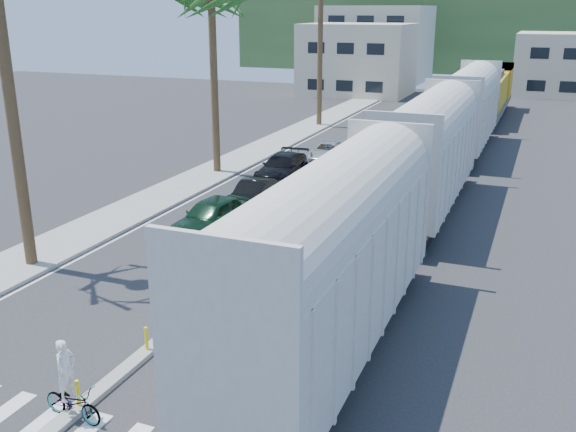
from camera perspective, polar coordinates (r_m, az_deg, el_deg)
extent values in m
plane|color=#28282B|center=(18.28, -15.98, -14.59)|extent=(140.00, 140.00, 0.00)
cube|color=gray|center=(42.36, -4.63, 4.88)|extent=(3.00, 90.00, 0.15)
cube|color=black|center=(41.41, 13.39, 4.07)|extent=(0.12, 100.00, 0.06)
cube|color=black|center=(41.23, 15.37, 3.86)|extent=(0.12, 100.00, 0.06)
cube|color=gray|center=(34.75, 4.30, 1.96)|extent=(0.45, 60.00, 0.15)
cylinder|color=yellow|center=(17.38, -18.17, -14.71)|extent=(0.10, 0.10, 0.70)
cylinder|color=yellow|center=(19.40, -12.48, -10.56)|extent=(0.10, 0.10, 0.70)
cylinder|color=yellow|center=(21.65, -8.03, -7.16)|extent=(0.10, 0.10, 0.70)
cylinder|color=yellow|center=(24.06, -4.49, -4.38)|extent=(0.10, 0.10, 0.70)
cylinder|color=yellow|center=(26.59, -1.63, -2.11)|extent=(0.10, 0.10, 0.70)
cylinder|color=yellow|center=(29.21, 0.71, -0.24)|extent=(0.10, 0.10, 0.70)
cylinder|color=yellow|center=(31.90, 2.67, 1.32)|extent=(0.10, 0.10, 0.70)
cylinder|color=yellow|center=(34.64, 4.32, 2.64)|extent=(0.10, 0.10, 0.70)
cylinder|color=yellow|center=(37.41, 5.73, 3.76)|extent=(0.10, 0.10, 0.70)
cylinder|color=yellow|center=(40.23, 6.95, 4.72)|extent=(0.10, 0.10, 0.70)
cylinder|color=yellow|center=(43.06, 8.01, 5.56)|extent=(0.10, 0.10, 0.70)
cylinder|color=yellow|center=(45.92, 8.94, 6.29)|extent=(0.10, 0.10, 0.70)
cylinder|color=yellow|center=(48.79, 9.76, 6.93)|extent=(0.10, 0.10, 0.70)
cylinder|color=yellow|center=(51.68, 10.50, 7.50)|extent=(0.10, 0.10, 0.70)
cylinder|color=yellow|center=(54.58, 11.15, 8.01)|extent=(0.10, 0.10, 0.70)
cube|color=silver|center=(41.66, -2.53, 4.59)|extent=(0.12, 90.00, 0.01)
cube|color=silver|center=(38.84, 10.09, 3.34)|extent=(0.12, 90.00, 0.01)
cube|color=beige|center=(17.89, 3.87, -4.86)|extent=(3.00, 12.88, 3.40)
cylinder|color=beige|center=(17.30, 3.98, 0.34)|extent=(2.90, 12.58, 2.90)
cube|color=black|center=(18.85, 3.73, -11.03)|extent=(2.60, 12.88, 1.00)
cube|color=beige|center=(31.88, 12.38, 5.00)|extent=(3.00, 12.88, 3.40)
cylinder|color=beige|center=(31.55, 12.59, 8.01)|extent=(2.90, 12.58, 2.90)
cube|color=black|center=(32.43, 12.12, 1.21)|extent=(2.60, 12.88, 1.00)
cube|color=beige|center=(46.50, 15.67, 8.74)|extent=(3.00, 12.88, 3.40)
cylinder|color=beige|center=(46.28, 15.85, 10.82)|extent=(2.90, 12.58, 2.90)
cube|color=black|center=(46.88, 15.45, 6.09)|extent=(2.60, 12.88, 1.00)
cube|color=#4C4C4F|center=(62.50, 17.35, 9.28)|extent=(3.00, 17.00, 0.50)
cube|color=#B87D11|center=(61.32, 17.40, 10.59)|extent=(2.70, 12.24, 2.60)
cube|color=#B87D11|center=(68.01, 17.96, 11.44)|extent=(3.00, 3.74, 3.20)
cube|color=black|center=(62.59, 17.30, 8.74)|extent=(2.60, 13.60, 0.90)
cylinder|color=brown|center=(25.72, -23.19, 7.30)|extent=(0.44, 0.44, 11.00)
cylinder|color=brown|center=(38.79, -6.55, 11.00)|extent=(0.44, 0.44, 10.00)
cylinder|color=brown|center=(55.03, 2.86, 14.17)|extent=(0.44, 0.44, 12.00)
cube|color=beige|center=(77.01, 6.22, 13.68)|extent=(12.00, 10.00, 8.00)
cube|color=beige|center=(92.89, 7.83, 14.95)|extent=(14.00, 12.00, 10.00)
cube|color=beige|center=(82.12, 23.83, 12.21)|extent=(12.00, 10.00, 7.00)
cube|color=#385628|center=(112.38, 17.46, 15.33)|extent=(80.00, 20.00, 12.00)
imported|color=black|center=(28.69, -6.79, -0.03)|extent=(2.94, 5.23, 1.65)
imported|color=black|center=(32.49, -3.11, 1.96)|extent=(1.82, 4.28, 1.37)
imported|color=black|center=(37.79, -0.53, 4.36)|extent=(2.49, 5.26, 1.48)
imported|color=#B6B9BB|center=(42.86, 3.55, 5.75)|extent=(2.53, 4.47, 1.17)
imported|color=#9EA0A5|center=(17.13, -18.56, -15.46)|extent=(0.90, 1.84, 0.91)
imported|color=silver|center=(16.73, -19.14, -12.81)|extent=(0.64, 0.48, 1.58)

